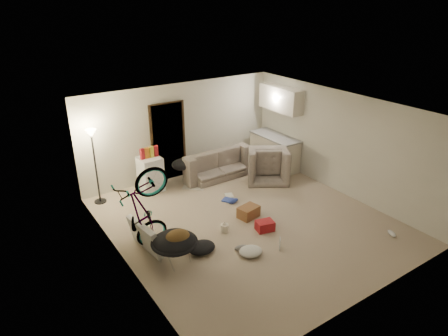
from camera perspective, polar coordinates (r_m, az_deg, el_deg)
floor at (r=8.81m, az=3.43°, el=-7.60°), size 5.50×6.00×0.02m
ceiling at (r=7.81m, az=3.88°, el=8.42°), size 5.50×6.00×0.02m
wall_back at (r=10.61m, az=-6.26°, el=5.37°), size 5.50×0.02×2.50m
wall_front at (r=6.40m, az=20.35°, el=-9.12°), size 5.50×0.02×2.50m
wall_left at (r=7.06m, az=-14.59°, el=-5.09°), size 0.02×6.00×2.50m
wall_right at (r=10.04m, az=16.32°, el=3.46°), size 0.02×6.00×2.50m
doorway at (r=10.49m, az=-8.03°, el=3.72°), size 0.85×0.10×2.04m
door_trim at (r=10.46m, az=-7.96°, el=3.67°), size 0.97×0.04×2.10m
floor_lamp at (r=9.46m, az=-18.16°, el=2.36°), size 0.28×0.28×1.81m
kitchen_counter at (r=11.40m, az=7.21°, el=2.30°), size 0.60×1.50×0.88m
counter_top at (r=11.24m, az=7.33°, el=4.48°), size 0.64×1.54×0.04m
kitchen_uppers at (r=11.03m, az=8.13°, el=9.76°), size 0.38×1.40×0.65m
sofa at (r=10.81m, az=-1.49°, el=0.38°), size 1.95×0.79×0.57m
armchair at (r=10.71m, az=6.05°, el=0.36°), size 1.38×1.34×0.68m
bicycle at (r=7.73m, az=-11.28°, el=-8.69°), size 1.86×0.88×1.05m
book_asset at (r=7.92m, az=7.96°, el=-11.64°), size 0.29×0.29×0.02m
mini_fridge at (r=10.08m, az=-10.45°, el=-0.86°), size 0.54×0.54×0.88m
snack_box_0 at (r=9.80m, az=-11.59°, el=1.89°), size 0.11×0.09×0.30m
snack_box_1 at (r=9.84m, az=-10.95°, el=2.03°), size 0.11×0.08×0.30m
snack_box_2 at (r=9.89m, az=-10.31°, el=2.18°), size 0.11×0.08×0.30m
snack_box_3 at (r=9.93m, az=-9.68°, el=2.33°), size 0.10×0.07×0.30m
saucer_chair at (r=7.41m, az=-7.06°, el=-11.00°), size 0.86×0.86×0.61m
hoodie at (r=7.30m, az=-6.67°, el=-9.76°), size 0.55×0.49×0.22m
sofa_drape at (r=10.28m, az=-5.98°, el=0.53°), size 0.65×0.57×0.28m
tv_box at (r=7.85m, az=-11.30°, el=-9.61°), size 0.35×0.95×0.62m
drink_case_a at (r=8.88m, az=3.52°, el=-6.28°), size 0.50×0.40×0.26m
drink_case_b at (r=8.46m, az=5.86°, el=-8.20°), size 0.41×0.34×0.21m
juicer at (r=8.37m, az=0.08°, el=-8.49°), size 0.17×0.17×0.24m
newspaper at (r=10.31m, az=-4.29°, el=-2.61°), size 0.69×0.69×0.01m
book_blue at (r=9.58m, az=0.71°, el=-4.62°), size 0.36×0.38×0.03m
book_white at (r=9.81m, az=0.74°, el=-3.94°), size 0.26×0.30×0.02m
shoe_0 at (r=9.47m, az=1.33°, el=-4.72°), size 0.30×0.14×0.11m
shoe_3 at (r=7.87m, az=2.44°, el=-11.29°), size 0.29×0.17×0.10m
shoe_4 at (r=8.97m, az=22.84°, el=-8.60°), size 0.19×0.27×0.09m
clothes_lump_a at (r=7.81m, az=-3.22°, el=-11.27°), size 0.56×0.48×0.17m
clothes_lump_b at (r=10.83m, az=-3.12°, el=-0.84°), size 0.57×0.54×0.14m
clothes_lump_c at (r=7.74m, az=3.82°, el=-11.79°), size 0.52×0.47×0.14m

